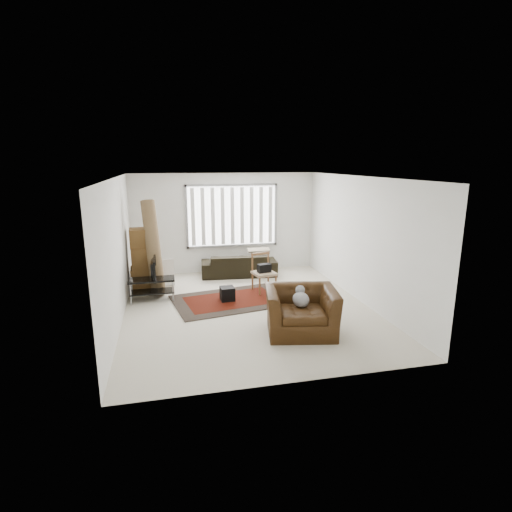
{
  "coord_description": "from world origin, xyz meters",
  "views": [
    {
      "loc": [
        -1.6,
        -7.75,
        3.0
      ],
      "look_at": [
        0.24,
        0.24,
        1.05
      ],
      "focal_mm": 28.0,
      "sensor_mm": 36.0,
      "label": 1
    }
  ],
  "objects": [
    {
      "name": "side_chair",
      "position": [
        0.59,
        0.95,
        0.5
      ],
      "size": [
        0.57,
        0.57,
        0.91
      ],
      "rotation": [
        0.0,
        0.0,
        0.19
      ],
      "color": "#998264",
      "rests_on": "ground"
    },
    {
      "name": "armchair",
      "position": [
        0.68,
        -1.41,
        0.46
      ],
      "size": [
        1.43,
        1.3,
        0.92
      ],
      "rotation": [
        0.0,
        0.0,
        -0.2
      ],
      "color": "#371F0B",
      "rests_on": "ground"
    },
    {
      "name": "tv",
      "position": [
        -1.95,
        0.94,
        0.72
      ],
      "size": [
        0.1,
        0.8,
        0.46
      ],
      "primitive_type": "imported",
      "rotation": [
        0.0,
        0.0,
        1.57
      ],
      "color": "black",
      "rests_on": "tv_stand"
    },
    {
      "name": "tv_stand",
      "position": [
        -1.95,
        0.94,
        0.36
      ],
      "size": [
        0.99,
        0.44,
        0.49
      ],
      "color": "black",
      "rests_on": "ground"
    },
    {
      "name": "white_flatpack",
      "position": [
        -1.69,
        1.98,
        0.33
      ],
      "size": [
        0.51,
        0.19,
        0.66
      ],
      "primitive_type": "cube",
      "rotation": [
        -0.17,
        0.0,
        0.01
      ],
      "color": "silver",
      "rests_on": "ground"
    },
    {
      "name": "rolled_rug",
      "position": [
        -1.89,
        1.52,
        1.08
      ],
      "size": [
        0.55,
        0.95,
        2.16
      ],
      "primitive_type": "cylinder",
      "rotation": [
        -0.27,
        0.0,
        0.26
      ],
      "color": "brown",
      "rests_on": "ground"
    },
    {
      "name": "sofa",
      "position": [
        0.28,
        2.45,
        0.38
      ],
      "size": [
        2.07,
        1.04,
        0.77
      ],
      "primitive_type": "imported",
      "rotation": [
        0.0,
        0.0,
        3.05
      ],
      "color": "black",
      "rests_on": "ground"
    },
    {
      "name": "subwoofer",
      "position": [
        -0.34,
        0.51,
        0.17
      ],
      "size": [
        0.31,
        0.31,
        0.3
      ],
      "primitive_type": "cube",
      "rotation": [
        0.0,
        0.0,
        0.05
      ],
      "color": "black",
      "rests_on": "persian_rug"
    },
    {
      "name": "room",
      "position": [
        0.03,
        0.51,
        1.76
      ],
      "size": [
        6.0,
        6.02,
        2.71
      ],
      "color": "beige",
      "rests_on": "ground"
    },
    {
      "name": "moving_boxes",
      "position": [
        -2.15,
        1.73,
        0.69
      ],
      "size": [
        0.63,
        0.58,
        1.48
      ],
      "color": "brown",
      "rests_on": "ground"
    },
    {
      "name": "persian_rug",
      "position": [
        -0.25,
        0.51,
        0.01
      ],
      "size": [
        2.73,
        2.06,
        0.02
      ],
      "color": "black",
      "rests_on": "ground"
    }
  ]
}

